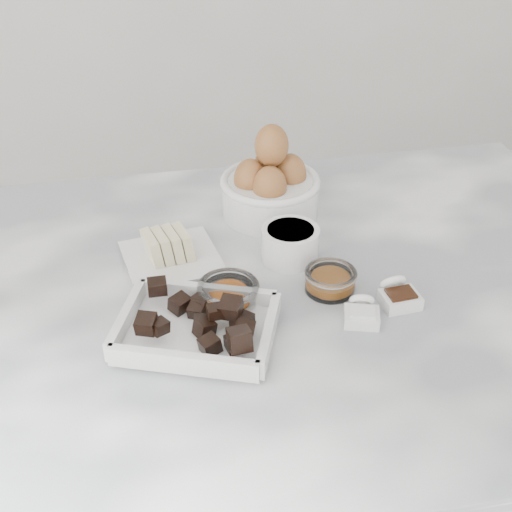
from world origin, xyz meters
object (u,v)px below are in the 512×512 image
Objects in this scene: butter_plate at (170,253)px; honey_bowl at (330,280)px; sugar_ramekin at (290,243)px; zest_bowl at (228,294)px; salt_spoon at (362,313)px; egg_bowl at (270,186)px; vanilla_spoon at (398,295)px; chocolate_dish at (196,325)px.

honey_bowl is (0.22, -0.11, -0.00)m from butter_plate.
sugar_ramekin reaches higher than zest_bowl.
sugar_ramekin is 0.18m from salt_spoon.
sugar_ramekin is 1.16× the size of honey_bowl.
salt_spoon is (0.06, -0.31, -0.04)m from egg_bowl.
egg_bowl is at bearing 99.79° from honey_bowl.
butter_plate is 2.37× the size of vanilla_spoon.
butter_plate is 1.81× the size of zest_bowl.
zest_bowl is at bearing -59.44° from butter_plate.
chocolate_dish reaches higher than vanilla_spoon.
butter_plate is 2.08× the size of honey_bowl.
egg_bowl is at bearing 34.09° from butter_plate.
chocolate_dish is 2.80× the size of zest_bowl.
butter_plate is at bearing 142.92° from salt_spoon.
salt_spoon is at bearing -69.61° from sugar_ramekin.
butter_plate is 0.34m from vanilla_spoon.
sugar_ramekin reaches higher than salt_spoon.
chocolate_dish is 0.29m from vanilla_spoon.
chocolate_dish reaches higher than zest_bowl.
egg_bowl is at bearing 101.64° from salt_spoon.
honey_bowl is (0.20, 0.07, -0.01)m from chocolate_dish.
zest_bowl is 0.24m from vanilla_spoon.
chocolate_dish is at bearing -130.89° from zest_bowl.
vanilla_spoon is at bearing -29.16° from honey_bowl.
sugar_ramekin is at bearing 41.96° from zest_bowl.
chocolate_dish is 1.46× the size of egg_bowl.
zest_bowl is 1.31× the size of vanilla_spoon.
vanilla_spoon is at bearing -9.08° from zest_bowl.
vanilla_spoon is at bearing 4.48° from chocolate_dish.
sugar_ramekin is 0.10m from honey_bowl.
chocolate_dish is 3.65× the size of salt_spoon.
egg_bowl is 1.93× the size of zest_bowl.
zest_bowl is (0.07, -0.12, 0.00)m from butter_plate.
chocolate_dish is 0.18m from butter_plate.
honey_bowl is (0.04, -0.23, -0.04)m from egg_bowl.
chocolate_dish reaches higher than salt_spoon.
chocolate_dish is 0.21m from honey_bowl.
butter_plate reaches higher than zest_bowl.
zest_bowl reaches higher than salt_spoon.
chocolate_dish is at bearing -118.27° from egg_bowl.
salt_spoon is at bearing -1.17° from chocolate_dish.
butter_plate reaches higher than salt_spoon.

